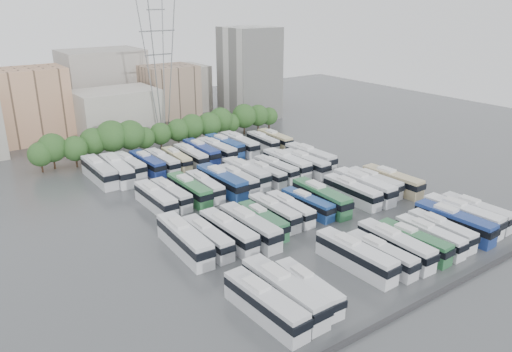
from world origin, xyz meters
TOP-DOWN VIEW (x-y plane):
  - ground at (0.00, 0.00)m, footprint 220.00×220.00m
  - parapet at (0.00, -33.00)m, footprint 56.00×0.50m
  - tree_line at (-1.06, 42.11)m, footprint 63.91×7.90m
  - city_buildings at (-7.46, 71.86)m, footprint 102.00×35.00m
  - apartment_tower at (34.00, 58.00)m, footprint 14.00×14.00m
  - electricity_pylon at (2.00, 50.00)m, footprint 9.00×6.91m
  - bus_r0_s0 at (-21.33, -24.41)m, footprint 3.22×12.69m
  - bus_r0_s1 at (-18.14, -23.81)m, footprint 3.04×13.37m
  - bus_r0_s2 at (-14.90, -24.45)m, footprint 2.92×10.98m
  - bus_r0_s5 at (-5.03, -22.61)m, footprint 3.05×12.72m
  - bus_r0_s6 at (-1.58, -24.02)m, footprint 2.54×11.05m
  - bus_r0_s7 at (1.76, -23.63)m, footprint 3.03×12.42m
  - bus_r0_s8 at (4.87, -24.26)m, footprint 3.02×11.49m
  - bus_r0_s9 at (8.23, -24.53)m, footprint 2.64×11.10m
  - bus_r0_s10 at (11.35, -24.26)m, footprint 2.91×11.15m
  - bus_r0_s11 at (14.78, -24.08)m, footprint 3.25×12.84m
  - bus_r0_s12 at (18.02, -23.35)m, footprint 3.23×12.92m
  - bus_r0_s13 at (21.45, -23.64)m, footprint 2.80×11.84m
  - bus_r1_s0 at (-21.41, -5.37)m, footprint 3.51×13.45m
  - bus_r1_s1 at (-18.17, -6.18)m, footprint 2.57×11.40m
  - bus_r1_s2 at (-14.86, -6.67)m, footprint 2.87×12.31m
  - bus_r1_s3 at (-11.41, -7.22)m, footprint 2.88×12.87m
  - bus_r1_s4 at (-8.21, -6.12)m, footprint 2.74×11.09m
  - bus_r1_s5 at (-4.90, -4.70)m, footprint 2.50×11.28m
  - bus_r1_s6 at (-1.84, -4.98)m, footprint 2.72×10.85m
  - bus_r1_s7 at (1.75, -5.20)m, footprint 2.92×10.95m
  - bus_r1_s8 at (5.01, -4.99)m, footprint 3.41×13.11m
  - bus_r1_s10 at (11.46, -5.89)m, footprint 2.85×12.30m
  - bus_r1_s11 at (14.80, -5.69)m, footprint 3.15×13.36m
  - bus_r1_s12 at (18.24, -5.04)m, footprint 2.83×11.74m
  - bus_r1_s13 at (21.38, -6.60)m, footprint 3.05×12.66m
  - bus_r2_s1 at (-18.13, 11.27)m, footprint 2.71×12.19m
  - bus_r2_s2 at (-14.97, 11.79)m, footprint 2.79×11.38m
  - bus_r2_s3 at (-11.51, 11.47)m, footprint 2.72×12.42m
  - bus_r2_s4 at (-8.15, 11.84)m, footprint 2.98×11.43m
  - bus_r2_s5 at (-4.84, 11.27)m, footprint 3.23×13.62m
  - bus_r2_s6 at (-1.50, 11.22)m, footprint 2.65×11.58m
  - bus_r2_s7 at (1.51, 12.63)m, footprint 2.96×12.86m
  - bus_r2_s8 at (5.02, 11.05)m, footprint 2.59×10.87m
  - bus_r2_s9 at (8.25, 11.88)m, footprint 2.95×11.52m
  - bus_r2_s10 at (11.62, 12.59)m, footprint 3.12×13.14m
  - bus_r2_s11 at (14.87, 10.68)m, footprint 2.96×12.67m
  - bus_r2_s12 at (18.28, 12.94)m, footprint 3.21×13.45m
  - bus_r3_s0 at (-21.41, 29.98)m, footprint 2.95×13.53m
  - bus_r3_s1 at (-18.20, 29.01)m, footprint 3.65×13.68m
  - bus_r3_s2 at (-14.85, 31.06)m, footprint 3.01×11.75m
  - bus_r3_s3 at (-11.49, 29.70)m, footprint 3.07×12.10m
  - bus_r3_s4 at (-8.40, 29.15)m, footprint 2.81×11.82m
  - bus_r3_s5 at (-4.94, 29.34)m, footprint 2.87×11.07m
  - bus_r3_s6 at (-1.65, 29.12)m, footprint 2.72×11.72m
  - bus_r3_s7 at (1.51, 30.09)m, footprint 2.95×12.72m
  - bus_r3_s8 at (4.98, 29.32)m, footprint 3.25×12.67m
  - bus_r3_s9 at (8.20, 31.05)m, footprint 3.16×12.63m
  - bus_r3_s10 at (11.68, 30.21)m, footprint 3.12×13.04m
  - bus_r3_s12 at (18.01, 29.60)m, footprint 2.92×11.00m
  - bus_r3_s13 at (21.26, 29.18)m, footprint 2.91×11.62m

SIDE VIEW (x-z plane):
  - ground at x=0.00m, z-range 0.00..0.00m
  - parapet at x=0.00m, z-range 0.00..0.50m
  - bus_r1_s6 at x=-1.84m, z-range -0.03..3.35m
  - bus_r2_s8 at x=5.02m, z-range -0.03..3.36m
  - bus_r1_s7 at x=1.75m, z-range -0.03..3.37m
  - bus_r0_s2 at x=-14.90m, z-range -0.03..3.38m
  - bus_r3_s12 at x=18.01m, z-range -0.03..3.39m
  - bus_r3_s5 at x=-4.94m, z-range -0.03..3.41m
  - bus_r0_s6 at x=-1.58m, z-range -0.03..3.43m
  - bus_r1_s4 at x=-8.21m, z-range -0.03..3.43m
  - bus_r0_s9 at x=8.23m, z-range -0.03..3.44m
  - bus_r0_s10 at x=11.35m, z-range -0.03..3.44m
  - bus_r1_s5 at x=-4.90m, z-range -0.03..3.50m
  - bus_r2_s2 at x=-14.97m, z-range -0.03..3.52m
  - bus_r2_s4 at x=-8.15m, z-range -0.03..3.52m
  - bus_r1_s1 at x=-18.17m, z-range -0.03..3.54m
  - bus_r0_s8 at x=4.87m, z-range -0.03..3.54m
  - bus_r2_s9 at x=8.25m, z-range -0.03..3.55m
  - bus_r3_s13 at x=21.26m, z-range -0.03..3.59m
  - bus_r2_s6 at x=-1.50m, z-range -0.03..3.59m
  - bus_r3_s2 at x=-14.85m, z-range -0.03..3.62m
  - bus_r1_s12 at x=18.24m, z-range -0.03..3.63m
  - bus_r3_s6 at x=-1.65m, z-range -0.03..3.63m
  - bus_r3_s4 at x=-8.40m, z-range -0.03..3.66m
  - bus_r0_s13 at x=21.45m, z-range -0.03..3.67m
  - bus_r3_s3 at x=-11.49m, z-range -0.03..3.74m
  - bus_r2_s1 at x=-18.13m, z-range -0.03..3.79m
  - bus_r1_s10 at x=11.46m, z-range -0.03..3.81m
  - bus_r1_s2 at x=-14.86m, z-range -0.03..3.81m
  - bus_r0_s7 at x=1.76m, z-range -0.04..3.84m
  - bus_r2_s3 at x=-11.51m, z-range -0.04..3.86m
  - bus_r3_s9 at x=8.20m, z-range -0.04..3.90m
  - bus_r3_s8 at x=4.98m, z-range -0.04..3.91m
  - bus_r0_s0 at x=-21.33m, z-range -0.04..3.92m
  - bus_r1_s13 at x=21.38m, z-range -0.04..3.92m
  - bus_r2_s11 at x=14.87m, z-range -0.04..3.92m
  - bus_r0_s5 at x=-5.03m, z-range -0.04..3.94m
  - bus_r3_s7 at x=1.51m, z-range -0.04..3.94m
  - bus_r0_s11 at x=14.78m, z-range -0.04..3.96m
  - bus_r2_s7 at x=1.51m, z-range -0.04..3.99m
  - bus_r0_s12 at x=18.02m, z-range -0.04..3.99m
  - bus_r1_s3 at x=-11.41m, z-range -0.04..4.00m
  - bus_r3_s10 at x=11.68m, z-range -0.04..4.04m
  - bus_r1_s8 at x=5.01m, z-range -0.04..4.04m
  - bus_r2_s10 at x=11.62m, z-range -0.04..4.07m
  - bus_r1_s11 at x=14.80m, z-range -0.04..4.14m
  - bus_r1_s0 at x=-21.41m, z-range -0.04..4.15m
  - bus_r0_s1 at x=-18.14m, z-range -0.04..4.15m
  - bus_r2_s12 at x=18.28m, z-range -0.04..4.16m
  - bus_r3_s0 at x=-21.41m, z-range -0.04..4.21m
  - bus_r3_s1 at x=-18.20m, z-range -0.04..4.21m
  - bus_r2_s5 at x=-4.84m, z-range -0.04..4.22m
  - tree_line at x=-1.06m, z-range 0.14..8.97m
  - city_buildings at x=-7.46m, z-range -2.13..17.87m
  - apartment_tower at x=34.00m, z-range 0.00..26.00m
  - electricity_pylon at x=2.00m, z-range 1.75..35.57m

